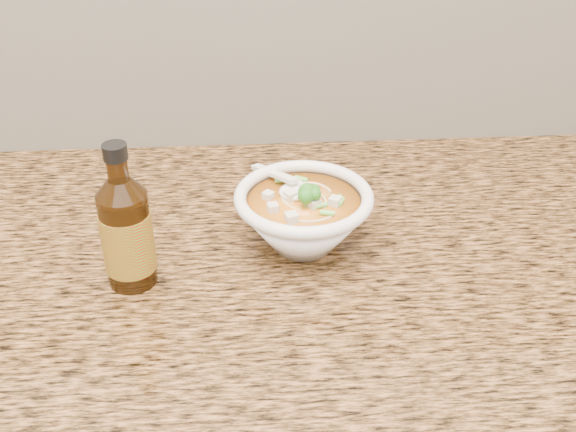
{
  "coord_description": "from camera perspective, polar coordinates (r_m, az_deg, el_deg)",
  "views": [
    {
      "loc": [
        0.09,
        0.91,
        1.45
      ],
      "look_at": [
        0.14,
        1.69,
        0.95
      ],
      "focal_mm": 45.0,
      "sensor_mm": 36.0,
      "label": 1
    }
  ],
  "objects": [
    {
      "name": "soup_bowl",
      "position": [
        0.93,
        1.23,
        -0.15
      ],
      "size": [
        0.18,
        0.19,
        0.1
      ],
      "rotation": [
        0.0,
        0.0,
        -0.23
      ],
      "color": "white",
      "rests_on": "counter_slab"
    },
    {
      "name": "hot_sauce_bottle",
      "position": [
        0.87,
        -12.62,
        -1.3
      ],
      "size": [
        0.07,
        0.07,
        0.19
      ],
      "rotation": [
        0.0,
        0.0,
        -0.16
      ],
      "color": "#3E2208",
      "rests_on": "counter_slab"
    },
    {
      "name": "counter_slab",
      "position": [
        0.95,
        -8.41,
        -4.03
      ],
      "size": [
        4.0,
        0.68,
        0.04
      ],
      "primitive_type": "cube",
      "color": "#946336",
      "rests_on": "cabinet"
    }
  ]
}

